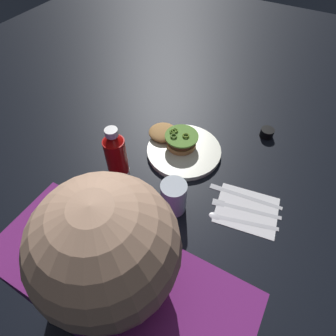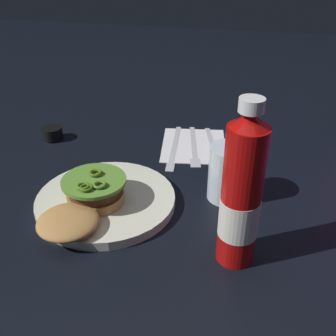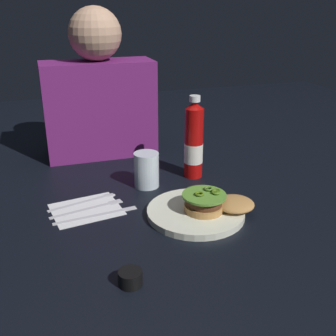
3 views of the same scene
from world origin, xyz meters
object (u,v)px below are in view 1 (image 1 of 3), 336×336
fork_utensil (240,207)px  dinner_plate (184,151)px  burger_sandwich (174,137)px  spoon_utensil (234,219)px  condiment_cup (267,133)px  napkin (247,210)px  butter_knife (241,195)px  ketchup_bottle (119,169)px  water_glass (174,197)px  diner_person (125,300)px

fork_utensil → dinner_plate: bearing=-26.0°
burger_sandwich → spoon_utensil: (-0.29, 0.19, -0.03)m
burger_sandwich → condiment_cup: 0.34m
spoon_utensil → fork_utensil: bearing=-93.8°
napkin → fork_utensil: size_ratio=0.88×
burger_sandwich → butter_knife: bearing=161.5°
napkin → butter_knife: bearing=-50.1°
ketchup_bottle → butter_knife: 0.37m
water_glass → diner_person: size_ratio=0.21×
ketchup_bottle → condiment_cup: 0.56m
dinner_plate → condiment_cup: 0.31m
fork_utensil → burger_sandwich: bearing=-25.1°
butter_knife → spoon_utensil: (-0.01, 0.09, 0.00)m
water_glass → condiment_cup: bearing=-109.0°
ketchup_bottle → napkin: ketchup_bottle is taller
water_glass → diner_person: 0.37m
ketchup_bottle → water_glass: ketchup_bottle is taller
dinner_plate → napkin: bearing=156.3°
spoon_utensil → dinner_plate: bearing=-34.5°
butter_knife → condiment_cup: bearing=-88.1°
ketchup_bottle → fork_utensil: (-0.33, -0.12, -0.11)m
burger_sandwich → condiment_cup: bearing=-143.0°
dinner_plate → water_glass: 0.23m
fork_utensil → condiment_cup: bearing=-85.9°
condiment_cup → dinner_plate: bearing=44.6°
diner_person → burger_sandwich: bearing=-69.9°
ketchup_bottle → napkin: size_ratio=1.47×
dinner_plate → ketchup_bottle: 0.28m
ketchup_bottle → burger_sandwich: bearing=-98.4°
condiment_cup → spoon_utensil: size_ratio=0.25×
butter_knife → napkin: bearing=129.9°
condiment_cup → diner_person: 0.78m
condiment_cup → fork_utensil: size_ratio=0.24×
ketchup_bottle → butter_knife: ketchup_bottle is taller
burger_sandwich → water_glass: bearing=117.7°
water_glass → condiment_cup: (-0.15, -0.43, -0.04)m
butter_knife → fork_utensil: bearing=108.5°
fork_utensil → spoon_utensil: (0.00, 0.05, 0.00)m
burger_sandwich → napkin: size_ratio=1.07×
burger_sandwich → spoon_utensil: size_ratio=0.97×
ketchup_bottle → fork_utensil: 0.37m
dinner_plate → burger_sandwich: size_ratio=1.35×
dinner_plate → burger_sandwich: (0.05, -0.02, 0.03)m
spoon_utensil → diner_person: bearing=76.0°
dinner_plate → diner_person: 0.59m
butter_knife → fork_utensil: 0.05m
condiment_cup → napkin: 0.34m
napkin → diner_person: diner_person is taller
condiment_cup → napkin: condiment_cup is taller
ketchup_bottle → spoon_utensil: 0.35m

